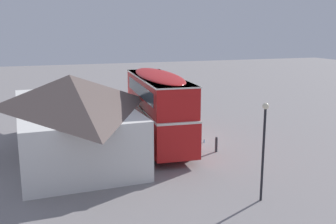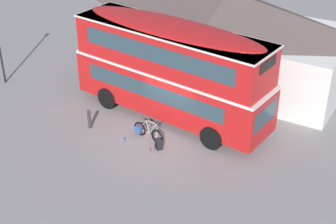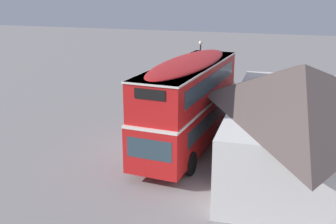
{
  "view_description": "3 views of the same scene",
  "coord_description": "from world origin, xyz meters",
  "px_view_note": "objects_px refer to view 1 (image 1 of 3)",
  "views": [
    {
      "loc": [
        -24.75,
        9.0,
        7.65
      ],
      "look_at": [
        -1.22,
        1.0,
        2.29
      ],
      "focal_mm": 42.13,
      "sensor_mm": 36.0,
      "label": 1
    },
    {
      "loc": [
        10.74,
        -16.67,
        12.61
      ],
      "look_at": [
        0.1,
        -0.01,
        1.21
      ],
      "focal_mm": 54.2,
      "sensor_mm": 36.0,
      "label": 2
    },
    {
      "loc": [
        19.08,
        6.8,
        8.22
      ],
      "look_at": [
        0.87,
        0.85,
        2.39
      ],
      "focal_mm": 43.69,
      "sensor_mm": 36.0,
      "label": 3
    }
  ],
  "objects_px": {
    "water_bottle_red_squeeze": "(197,135)",
    "touring_bicycle": "(189,135)",
    "street_lamp": "(264,141)",
    "kerb_bollard": "(216,144)",
    "backpack_on_ground": "(190,133)",
    "double_decker_bus": "(158,106)",
    "water_bottle_blue_sports": "(204,141)"
  },
  "relations": [
    {
      "from": "touring_bicycle",
      "to": "street_lamp",
      "type": "relative_size",
      "value": 0.38
    },
    {
      "from": "double_decker_bus",
      "to": "backpack_on_ground",
      "type": "xyz_separation_m",
      "value": [
        1.05,
        -2.68,
        -2.37
      ]
    },
    {
      "from": "double_decker_bus",
      "to": "touring_bicycle",
      "type": "relative_size",
      "value": 5.91
    },
    {
      "from": "water_bottle_red_squeeze",
      "to": "kerb_bollard",
      "type": "height_order",
      "value": "kerb_bollard"
    },
    {
      "from": "double_decker_bus",
      "to": "street_lamp",
      "type": "xyz_separation_m",
      "value": [
        -9.76,
        -1.78,
        0.14
      ]
    },
    {
      "from": "street_lamp",
      "to": "kerb_bollard",
      "type": "distance_m",
      "value": 7.53
    },
    {
      "from": "touring_bicycle",
      "to": "water_bottle_red_squeeze",
      "type": "height_order",
      "value": "touring_bicycle"
    },
    {
      "from": "touring_bicycle",
      "to": "kerb_bollard",
      "type": "distance_m",
      "value": 2.91
    },
    {
      "from": "touring_bicycle",
      "to": "street_lamp",
      "type": "height_order",
      "value": "street_lamp"
    },
    {
      "from": "kerb_bollard",
      "to": "street_lamp",
      "type": "bearing_deg",
      "value": 170.59
    },
    {
      "from": "backpack_on_ground",
      "to": "double_decker_bus",
      "type": "bearing_deg",
      "value": 111.33
    },
    {
      "from": "backpack_on_ground",
      "to": "water_bottle_red_squeeze",
      "type": "xyz_separation_m",
      "value": [
        -0.17,
        -0.48,
        -0.17
      ]
    },
    {
      "from": "water_bottle_red_squeeze",
      "to": "street_lamp",
      "type": "relative_size",
      "value": 0.05
    },
    {
      "from": "kerb_bollard",
      "to": "water_bottle_red_squeeze",
      "type": "bearing_deg",
      "value": -3.18
    },
    {
      "from": "double_decker_bus",
      "to": "water_bottle_red_squeeze",
      "type": "distance_m",
      "value": 4.15
    },
    {
      "from": "water_bottle_red_squeeze",
      "to": "street_lamp",
      "type": "bearing_deg",
      "value": 172.66
    },
    {
      "from": "water_bottle_red_squeeze",
      "to": "kerb_bollard",
      "type": "bearing_deg",
      "value": 176.82
    },
    {
      "from": "water_bottle_blue_sports",
      "to": "water_bottle_red_squeeze",
      "type": "height_order",
      "value": "water_bottle_blue_sports"
    },
    {
      "from": "touring_bicycle",
      "to": "kerb_bollard",
      "type": "bearing_deg",
      "value": -166.52
    },
    {
      "from": "kerb_bollard",
      "to": "water_bottle_blue_sports",
      "type": "bearing_deg",
      "value": -2.73
    },
    {
      "from": "water_bottle_red_squeeze",
      "to": "backpack_on_ground",
      "type": "bearing_deg",
      "value": 70.57
    },
    {
      "from": "water_bottle_blue_sports",
      "to": "kerb_bollard",
      "type": "height_order",
      "value": "kerb_bollard"
    },
    {
      "from": "street_lamp",
      "to": "kerb_bollard",
      "type": "height_order",
      "value": "street_lamp"
    },
    {
      "from": "water_bottle_red_squeeze",
      "to": "street_lamp",
      "type": "xyz_separation_m",
      "value": [
        -10.64,
        1.37,
        2.68
      ]
    },
    {
      "from": "double_decker_bus",
      "to": "water_bottle_blue_sports",
      "type": "relative_size",
      "value": 44.7
    },
    {
      "from": "touring_bicycle",
      "to": "street_lamp",
      "type": "xyz_separation_m",
      "value": [
        -9.91,
        0.5,
        2.41
      ]
    },
    {
      "from": "double_decker_bus",
      "to": "kerb_bollard",
      "type": "xyz_separation_m",
      "value": [
        -2.68,
        -2.96,
        -2.14
      ]
    },
    {
      "from": "double_decker_bus",
      "to": "water_bottle_blue_sports",
      "type": "bearing_deg",
      "value": -100.98
    },
    {
      "from": "water_bottle_blue_sports",
      "to": "street_lamp",
      "type": "distance_m",
      "value": 9.64
    },
    {
      "from": "backpack_on_ground",
      "to": "street_lamp",
      "type": "bearing_deg",
      "value": 175.27
    },
    {
      "from": "water_bottle_red_squeeze",
      "to": "touring_bicycle",
      "type": "bearing_deg",
      "value": 129.93
    },
    {
      "from": "touring_bicycle",
      "to": "water_bottle_blue_sports",
      "type": "height_order",
      "value": "touring_bicycle"
    }
  ]
}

